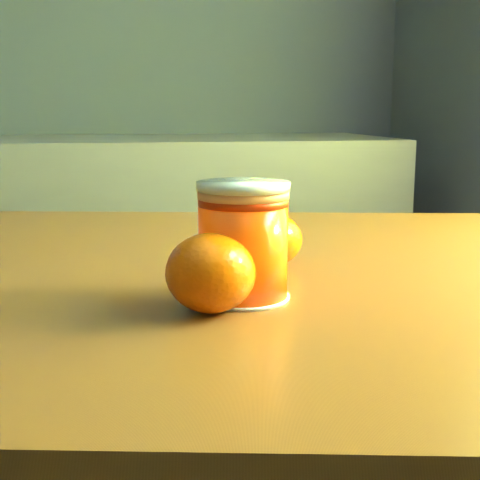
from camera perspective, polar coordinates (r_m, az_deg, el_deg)
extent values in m
cube|color=brown|center=(0.71, 5.80, -4.15)|extent=(1.23, 0.98, 0.04)
cylinder|color=#FF4605|center=(0.58, 0.27, -0.77)|extent=(0.08, 0.08, 0.09)
cylinder|color=#EF9861|center=(0.57, 0.28, 3.94)|extent=(0.08, 0.08, 0.01)
cylinder|color=silver|center=(0.57, 0.28, 4.54)|extent=(0.08, 0.08, 0.01)
ellipsoid|color=#E15404|center=(0.57, -1.76, -2.57)|extent=(0.07, 0.07, 0.06)
ellipsoid|color=#E15404|center=(0.71, 2.83, 0.05)|extent=(0.07, 0.07, 0.06)
ellipsoid|color=#E15404|center=(0.54, -2.51, -2.81)|extent=(0.10, 0.10, 0.07)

